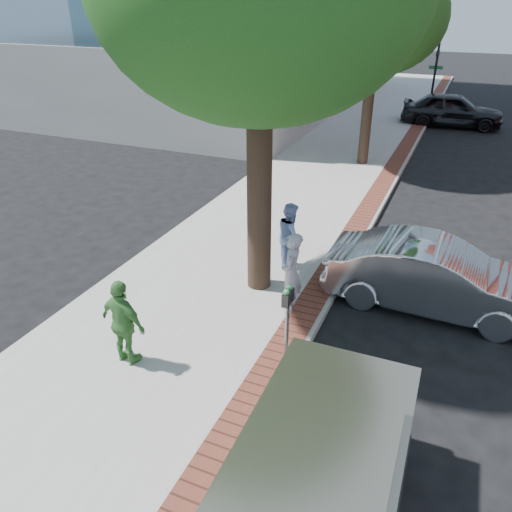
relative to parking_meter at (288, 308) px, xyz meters
The scene contains 14 objects.
ground 1.49m from the parking_meter, 163.00° to the left, with size 120.00×120.00×0.00m, color black.
sidewalk 8.66m from the parking_meter, 105.83° to the left, with size 5.00×60.00×0.15m, color #9E9991.
brick_strip 8.32m from the parking_meter, 90.98° to the left, with size 0.60×60.00×0.01m, color brown.
curb 8.34m from the parking_meter, 88.55° to the left, with size 0.10×60.00×0.15m, color gray.
office_base 26.22m from the parking_meter, 121.88° to the left, with size 18.20×22.20×4.00m, color gray.
signal_near 22.28m from the parking_meter, 89.85° to the left, with size 0.70×0.15×3.80m.
tree_far 12.99m from the parking_meter, 96.24° to the left, with size 4.80×4.80×7.14m.
parking_meter is the anchor object (origin of this frame).
person_gray 1.60m from the parking_meter, 107.08° to the left, with size 0.62×0.41×1.71m, color #A4A4A9.
person_officer 3.51m from the parking_meter, 108.69° to the left, with size 0.77×0.60×1.59m, color #8FA9DD.
person_green 2.83m from the parking_meter, 154.48° to the right, with size 0.96×0.40×1.64m, color #4A8C3F.
sedan_silver 3.73m from the parking_meter, 53.35° to the left, with size 1.58×4.52×1.49m, color silver.
bg_car 20.70m from the parking_meter, 86.42° to the left, with size 1.97×4.89×1.67m, color black.
van 3.60m from the parking_meter, 66.15° to the right, with size 1.86×4.71×1.72m.
Camera 1 is at (3.17, -7.04, 5.97)m, focal length 35.00 mm.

